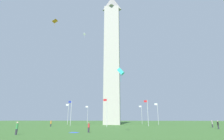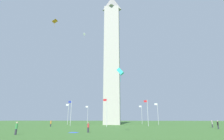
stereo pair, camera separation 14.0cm
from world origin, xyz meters
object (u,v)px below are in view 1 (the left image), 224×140
at_px(person_orange_shirt, 51,124).
at_px(person_black_shirt, 218,125).
at_px(obelisk_monument, 112,54).
at_px(flagpole_se, 148,111).
at_px(person_red_shirt, 89,127).
at_px(kite_orange_diamond, 55,21).
at_px(person_gray_shirt, 212,124).
at_px(kite_white_box, 84,34).
at_px(flagpole_ne, 71,112).
at_px(flagpole_s, 158,113).
at_px(kite_cyan_box, 121,71).
at_px(flagpole_w, 115,114).
at_px(person_green_shirt, 17,128).
at_px(flagpole_sw, 142,114).
at_px(flagpole_nw, 88,114).
at_px(picnic_blanket_near_first_person, 74,132).
at_px(flagpole_n, 68,113).
at_px(flagpole_e, 107,111).

bearing_deg(person_orange_shirt, person_black_shirt, -39.49).
relative_size(obelisk_monument, flagpole_se, 7.09).
xyz_separation_m(person_red_shirt, kite_orange_diamond, (16.94, -19.96, 32.75)).
distance_m(person_gray_shirt, kite_white_box, 47.50).
distance_m(flagpole_ne, flagpole_s, 31.82).
relative_size(person_black_shirt, kite_cyan_box, 0.78).
relative_size(flagpole_w, person_black_shirt, 4.45).
bearing_deg(person_green_shirt, flagpole_ne, 19.66).
xyz_separation_m(flagpole_sw, kite_cyan_box, (7.13, 53.42, 5.25)).
bearing_deg(flagpole_s, kite_cyan_box, 73.55).
bearing_deg(flagpole_se, obelisk_monument, -45.14).
bearing_deg(kite_cyan_box, flagpole_sw, -97.60).
xyz_separation_m(flagpole_se, flagpole_w, (12.18, -29.40, 0.00)).
distance_m(flagpole_nw, kite_white_box, 37.22).
distance_m(flagpole_nw, person_green_shirt, 56.07).
xyz_separation_m(flagpole_sw, kite_orange_diamond, (29.64, 30.74, 29.19)).
height_order(obelisk_monument, flagpole_sw, obelisk_monument).
xyz_separation_m(flagpole_s, kite_orange_diamond, (34.68, 18.56, 29.19)).
relative_size(flagpole_nw, person_orange_shirt, 4.54).
height_order(kite_orange_diamond, picnic_blanket_near_first_person, kite_orange_diamond).
distance_m(flagpole_n, person_green_shirt, 44.49).
xyz_separation_m(person_green_shirt, person_orange_shirt, (6.02, -25.42, -0.01)).
xyz_separation_m(person_black_shirt, kite_cyan_box, (20.73, 14.70, 8.71)).
bearing_deg(person_green_shirt, flagpole_n, 24.99).
bearing_deg(picnic_blanket_near_first_person, kite_white_box, -77.30).
relative_size(flagpole_sw, person_black_shirt, 4.45).
xyz_separation_m(flagpole_w, kite_orange_diamond, (17.46, 35.79, 29.19)).
height_order(flagpole_sw, person_red_shirt, flagpole_sw).
relative_size(flagpole_se, picnic_blanket_near_first_person, 4.41).
distance_m(person_green_shirt, picnic_blanket_near_first_person, 8.60).
xyz_separation_m(flagpole_n, picnic_blanket_near_first_person, (-14.36, 38.74, -4.35)).
bearing_deg(picnic_blanket_near_first_person, flagpole_se, -119.52).
distance_m(person_black_shirt, picnic_blanket_near_first_person, 31.14).
bearing_deg(flagpole_ne, picnic_blanket_near_first_person, 109.32).
xyz_separation_m(flagpole_ne, person_green_shirt, (-2.36, 31.56, -3.47)).
bearing_deg(flagpole_ne, kite_cyan_box, 120.65).
height_order(obelisk_monument, person_orange_shirt, obelisk_monument).
bearing_deg(person_green_shirt, kite_cyan_box, -65.12).
distance_m(flagpole_s, person_red_shirt, 42.56).
height_order(flagpole_s, person_black_shirt, flagpole_s).
bearing_deg(flagpole_se, person_red_shirt, 64.27).
xyz_separation_m(flagpole_e, person_red_shirt, (0.52, 21.30, -3.56)).
bearing_deg(flagpole_nw, kite_white_box, 98.06).
distance_m(obelisk_monument, flagpole_e, 29.35).
relative_size(flagpole_e, person_orange_shirt, 4.54).
bearing_deg(person_orange_shirt, flagpole_nw, 54.87).
distance_m(person_black_shirt, person_green_shirt, 39.52).
height_order(flagpole_nw, kite_white_box, kite_white_box).
relative_size(flagpole_n, person_gray_shirt, 4.55).
bearing_deg(flagpole_nw, flagpole_ne, 90.00).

